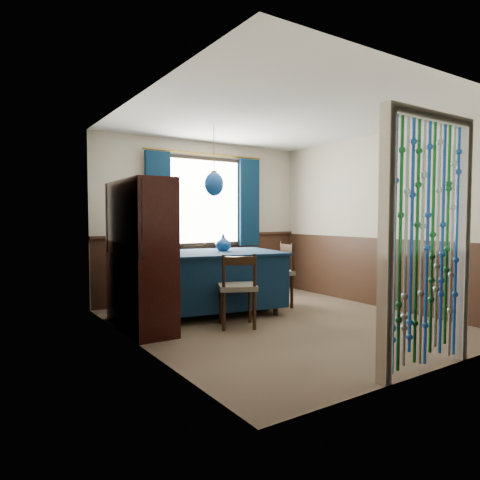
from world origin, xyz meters
TOP-DOWN VIEW (x-y plane):
  - floor at (0.00, 0.00)m, footprint 4.00×4.00m
  - ceiling at (0.00, 0.00)m, footprint 4.00×4.00m
  - wall_back at (0.00, 2.00)m, footprint 3.60×0.00m
  - wall_front at (0.00, -2.00)m, footprint 3.60×0.00m
  - wall_left at (-1.80, 0.00)m, footprint 0.00×4.00m
  - wall_right at (1.80, 0.00)m, footprint 0.00×4.00m
  - wainscot_back at (0.00, 1.99)m, footprint 3.60×0.00m
  - wainscot_front at (0.00, -1.99)m, footprint 3.60×0.00m
  - wainscot_left at (-1.79, 0.00)m, footprint 0.00×4.00m
  - wainscot_right at (1.79, 0.00)m, footprint 0.00×4.00m
  - window at (0.00, 1.95)m, footprint 1.32×0.12m
  - doorway at (0.00, -1.94)m, footprint 1.16×0.12m
  - dining_table at (-0.43, 0.92)m, footprint 1.92×1.49m
  - chair_near at (-0.57, 0.12)m, footprint 0.57×0.56m
  - chair_far at (-0.27, 1.71)m, footprint 0.49×0.48m
  - chair_left at (-1.44, 1.08)m, footprint 0.59×0.60m
  - chair_right at (0.56, 0.80)m, footprint 0.55×0.56m
  - sideboard at (-1.55, 0.72)m, footprint 0.51×1.34m
  - pendant_lamp at (-0.43, 0.92)m, footprint 0.26×0.26m
  - vase_table at (-0.25, 0.98)m, footprint 0.21×0.21m
  - bowl_shelf at (-1.49, 0.44)m, footprint 0.30×0.30m
  - vase_sideboard at (-1.49, 1.04)m, footprint 0.22×0.22m

SIDE VIEW (x-z plane):
  - floor at x=0.00m, z-range 0.00..0.00m
  - chair_near at x=-0.57m, z-range 0.03..0.91m
  - chair_far at x=-0.27m, z-range 0.03..0.92m
  - dining_table at x=-0.43m, z-range 0.06..0.90m
  - chair_right at x=0.56m, z-range 0.03..0.96m
  - wainscot_back at x=0.00m, z-range -1.30..2.30m
  - wainscot_front at x=0.00m, z-range -1.30..2.30m
  - wainscot_left at x=-1.79m, z-range -1.50..2.50m
  - wainscot_right at x=1.79m, z-range -1.50..2.50m
  - chair_left at x=-1.44m, z-range 0.03..0.98m
  - sideboard at x=-1.55m, z-range -0.26..1.46m
  - vase_table at x=-0.25m, z-range 0.84..1.05m
  - vase_sideboard at x=-1.49m, z-range 0.86..1.04m
  - doorway at x=0.00m, z-range -0.04..2.14m
  - bowl_shelf at x=-1.49m, z-range 1.18..1.24m
  - wall_back at x=0.00m, z-range -0.55..3.05m
  - wall_front at x=0.00m, z-range -0.55..3.05m
  - wall_left at x=-1.80m, z-range -0.75..3.25m
  - wall_right at x=1.80m, z-range -0.75..3.25m
  - window at x=0.00m, z-range 0.84..2.26m
  - pendant_lamp at x=-0.43m, z-range 1.29..2.21m
  - ceiling at x=0.00m, z-range 2.50..2.50m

